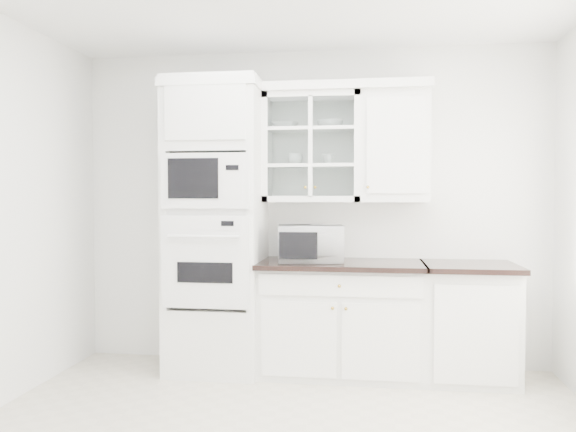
# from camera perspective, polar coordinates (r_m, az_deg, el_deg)

# --- Properties ---
(room_shell) EXTENTS (4.00, 3.50, 2.70)m
(room_shell) POSITION_cam_1_polar(r_m,az_deg,el_deg) (3.57, 0.20, 7.36)
(room_shell) COLOR white
(room_shell) RESTS_ON ground
(oven_column) EXTENTS (0.76, 0.68, 2.40)m
(oven_column) POSITION_cam_1_polar(r_m,az_deg,el_deg) (4.68, -7.27, -1.03)
(oven_column) COLOR white
(oven_column) RESTS_ON ground
(base_cabinet_run) EXTENTS (1.32, 0.67, 0.92)m
(base_cabinet_run) POSITION_cam_1_polar(r_m,az_deg,el_deg) (4.65, 5.42, -10.22)
(base_cabinet_run) COLOR white
(base_cabinet_run) RESTS_ON ground
(extra_base_cabinet) EXTENTS (0.72, 0.67, 0.92)m
(extra_base_cabinet) POSITION_cam_1_polar(r_m,az_deg,el_deg) (4.71, 17.86, -10.14)
(extra_base_cabinet) COLOR white
(extra_base_cabinet) RESTS_ON ground
(upper_cabinet_glass) EXTENTS (0.80, 0.33, 0.90)m
(upper_cabinet_glass) POSITION_cam_1_polar(r_m,az_deg,el_deg) (4.71, 2.49, 6.91)
(upper_cabinet_glass) COLOR white
(upper_cabinet_glass) RESTS_ON room_shell
(upper_cabinet_solid) EXTENTS (0.55, 0.33, 0.90)m
(upper_cabinet_solid) POSITION_cam_1_polar(r_m,az_deg,el_deg) (4.70, 10.78, 6.90)
(upper_cabinet_solid) COLOR white
(upper_cabinet_solid) RESTS_ON room_shell
(crown_molding) EXTENTS (2.14, 0.38, 0.07)m
(crown_molding) POSITION_cam_1_polar(r_m,az_deg,el_deg) (4.77, 1.18, 12.75)
(crown_molding) COLOR white
(crown_molding) RESTS_ON room_shell
(countertop_microwave) EXTENTS (0.57, 0.49, 0.30)m
(countertop_microwave) POSITION_cam_1_polar(r_m,az_deg,el_deg) (4.54, 2.29, -2.77)
(countertop_microwave) COLOR white
(countertop_microwave) RESTS_ON base_cabinet_run
(bowl_a) EXTENTS (0.24, 0.24, 0.05)m
(bowl_a) POSITION_cam_1_polar(r_m,az_deg,el_deg) (4.75, -0.32, 9.15)
(bowl_a) COLOR white
(bowl_a) RESTS_ON upper_cabinet_glass
(bowl_b) EXTENTS (0.25, 0.25, 0.07)m
(bowl_b) POSITION_cam_1_polar(r_m,az_deg,el_deg) (4.72, 4.31, 9.27)
(bowl_b) COLOR white
(bowl_b) RESTS_ON upper_cabinet_glass
(cup_a) EXTENTS (0.14, 0.14, 0.09)m
(cup_a) POSITION_cam_1_polar(r_m,az_deg,el_deg) (4.72, 0.76, 5.78)
(cup_a) COLOR white
(cup_a) RESTS_ON upper_cabinet_glass
(cup_b) EXTENTS (0.10, 0.10, 0.09)m
(cup_b) POSITION_cam_1_polar(r_m,az_deg,el_deg) (4.68, 4.09, 5.77)
(cup_b) COLOR white
(cup_b) RESTS_ON upper_cabinet_glass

